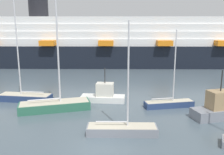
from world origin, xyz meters
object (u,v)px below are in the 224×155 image
object	(u,v)px
sailboat_0	(169,103)
sailboat_5	(25,96)
fishing_boat_0	(104,95)
fishing_boat_1	(221,108)
cruise_ship	(106,44)
sailboat_3	(55,104)
sailboat_1	(122,128)

from	to	relation	value
sailboat_0	sailboat_5	xyz separation A→B (m)	(-16.24, 1.38, 0.10)
fishing_boat_0	fishing_boat_1	size ratio (longest dim) A/B	0.86
fishing_boat_0	fishing_boat_1	world-z (taller)	fishing_boat_1
sailboat_5	fishing_boat_0	world-z (taller)	sailboat_5
fishing_boat_0	cruise_ship	size ratio (longest dim) A/B	0.06
sailboat_0	fishing_boat_0	bearing A→B (deg)	153.23
sailboat_3	sailboat_5	distance (m)	5.24
fishing_boat_0	sailboat_3	bearing A→B (deg)	-143.32
fishing_boat_1	cruise_ship	distance (m)	34.61
sailboat_0	fishing_boat_0	distance (m)	7.35
sailboat_3	fishing_boat_1	size ratio (longest dim) A/B	2.12
sailboat_3	cruise_ship	bearing A→B (deg)	66.22
sailboat_3	sailboat_5	bearing A→B (deg)	127.71
sailboat_0	fishing_boat_1	xyz separation A→B (m)	(4.24, -2.90, 0.48)
sailboat_5	sailboat_0	bearing A→B (deg)	-179.59
sailboat_1	sailboat_0	bearing A→B (deg)	52.38
sailboat_0	sailboat_1	distance (m)	8.49
sailboat_3	fishing_boat_1	world-z (taller)	sailboat_3
cruise_ship	sailboat_0	bearing A→B (deg)	-75.24
fishing_boat_0	fishing_boat_1	xyz separation A→B (m)	(11.39, -4.56, 0.17)
sailboat_1	fishing_boat_0	world-z (taller)	sailboat_1
sailboat_0	sailboat_5	size ratio (longest dim) A/B	0.70
sailboat_1	fishing_boat_1	world-z (taller)	sailboat_1
sailboat_1	sailboat_5	world-z (taller)	sailboat_5
sailboat_5	fishing_boat_1	distance (m)	20.93
sailboat_1	fishing_boat_1	distance (m)	10.03
fishing_boat_0	cruise_ship	world-z (taller)	cruise_ship
sailboat_5	cruise_ship	distance (m)	28.81
sailboat_1	sailboat_3	world-z (taller)	sailboat_3
sailboat_0	cruise_ship	distance (m)	30.54
sailboat_1	sailboat_3	xyz separation A→B (m)	(-6.95, 5.33, 0.14)
sailboat_0	sailboat_1	xyz separation A→B (m)	(-4.95, -6.90, 0.02)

